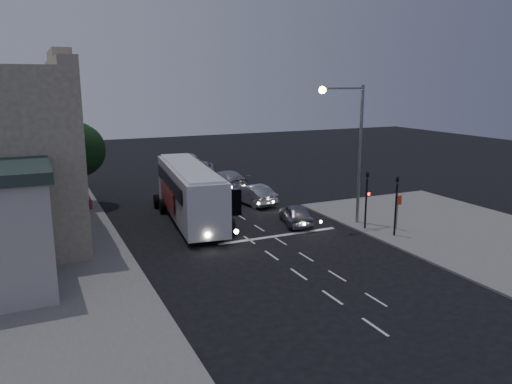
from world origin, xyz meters
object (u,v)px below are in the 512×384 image
traffic_signal_main (367,193)px  streetlight (352,139)px  tour_bus (189,191)px  car_extra (184,161)px  car_sedan_c (201,169)px  regulatory_sign (398,207)px  car_sedan_a (252,194)px  street_tree (78,148)px  car_suv (296,214)px  car_sedan_b (226,179)px  traffic_signal_side (396,199)px

traffic_signal_main → streetlight: bearing=100.2°
tour_bus → streetlight: 11.40m
tour_bus → car_extra: bearing=80.9°
car_sedan_c → regulatory_sign: (5.44, -22.76, 0.78)m
car_sedan_a → traffic_signal_main: bearing=101.6°
streetlight → street_tree: size_ratio=1.45×
car_sedan_a → streetlight: 10.01m
car_suv → car_sedan_b: (-0.01, 12.75, 0.10)m
car_suv → traffic_signal_main: 4.86m
traffic_signal_main → tour_bus: bearing=143.4°
car_sedan_b → car_extra: 11.54m
car_suv → traffic_signal_side: (4.09, -5.00, 1.72)m
traffic_signal_main → street_tree: bearing=138.0°
car_sedan_c → car_extra: 5.56m
car_sedan_b → car_extra: bearing=-94.1°
tour_bus → car_suv: tour_bus is taller
tour_bus → street_tree: bearing=137.9°
street_tree → traffic_signal_side: bearing=-44.5°
tour_bus → regulatory_sign: size_ratio=5.72×
car_sedan_b → street_tree: street_tree is taller
car_extra → streetlight: streetlight is taller
car_extra → traffic_signal_side: 29.67m
car_sedan_a → car_sedan_c: car_sedan_c is taller
tour_bus → traffic_signal_side: traffic_signal_side is taller
tour_bus → car_sedan_a: (5.76, 2.38, -1.27)m
car_sedan_c → streetlight: (3.49, -20.32, 4.92)m
car_sedan_b → car_sedan_a: bearing=81.2°
car_sedan_a → traffic_signal_main: 10.24m
tour_bus → streetlight: size_ratio=1.40×
street_tree → car_sedan_b: bearing=7.0°
car_suv → car_extra: size_ratio=0.84×
car_suv → streetlight: streetlight is taller
car_extra → street_tree: size_ratio=0.79×
car_sedan_a → car_sedan_c: bearing=-99.9°
car_extra → tour_bus: bearing=66.3°
street_tree → tour_bus: bearing=-48.8°
car_sedan_a → regulatory_sign: size_ratio=2.14×
car_sedan_b → street_tree: bearing=1.1°
tour_bus → traffic_signal_side: (10.17, -9.00, 0.37)m
tour_bus → car_suv: size_ratio=3.08×
car_sedan_a → car_extra: size_ratio=0.96×
car_sedan_c → street_tree: street_tree is taller
car_sedan_b → street_tree: size_ratio=0.88×
car_extra → traffic_signal_side: traffic_signal_side is taller
car_sedan_c → streetlight: 21.20m
car_sedan_b → car_sedan_c: size_ratio=0.93×
traffic_signal_main → car_sedan_b: bearing=102.2°
car_suv → car_sedan_a: (-0.32, 6.38, 0.08)m
car_sedan_a → car_sedan_b: (0.31, 6.37, 0.02)m
car_sedan_c → traffic_signal_main: size_ratio=1.43×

